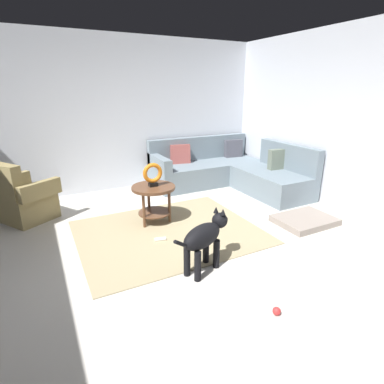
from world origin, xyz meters
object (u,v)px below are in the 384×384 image
(dog_bed_mat, at_px, (305,220))
(armchair, at_px, (24,199))
(side_table, at_px, (154,195))
(dog, at_px, (205,237))
(dog_toy_rope, at_px, (160,239))
(sectional_couch, at_px, (229,172))
(torus_sculpture, at_px, (153,174))
(dog_toy_ball, at_px, (277,311))

(dog_bed_mat, bearing_deg, armchair, 151.24)
(side_table, xyz_separation_m, dog_bed_mat, (1.88, -1.01, -0.37))
(side_table, bearing_deg, dog, -88.19)
(dog, bearing_deg, dog_toy_rope, 170.61)
(sectional_couch, distance_m, dog_bed_mat, 1.95)
(armchair, bearing_deg, side_table, 27.69)
(torus_sculpture, relative_size, dog, 0.41)
(armchair, xyz_separation_m, dog, (1.66, -2.28, 0.05))
(dog_bed_mat, height_order, dog_toy_rope, dog_bed_mat)
(sectional_couch, relative_size, armchair, 2.26)
(torus_sculpture, relative_size, dog_toy_rope, 2.27)
(side_table, distance_m, torus_sculpture, 0.29)
(dog, bearing_deg, side_table, 159.34)
(dog_bed_mat, bearing_deg, torus_sculpture, 151.76)
(armchair, bearing_deg, dog, 3.22)
(torus_sculpture, xyz_separation_m, dog, (0.04, -1.36, -0.33))
(sectional_couch, distance_m, side_table, 2.11)
(torus_sculpture, xyz_separation_m, dog_toy_rope, (-0.14, -0.57, -0.69))
(dog, relative_size, dog_toy_rope, 5.59)
(armchair, xyz_separation_m, dog_toy_rope, (1.48, -1.48, -0.30))
(side_table, bearing_deg, dog_toy_ball, -83.69)
(side_table, height_order, torus_sculpture, torus_sculpture)
(dog_bed_mat, bearing_deg, dog_toy_ball, -142.86)
(side_table, relative_size, dog_bed_mat, 0.75)
(dog_bed_mat, relative_size, dog_toy_ball, 11.33)
(armchair, relative_size, dog_bed_mat, 1.25)
(torus_sculpture, distance_m, dog_bed_mat, 2.23)
(sectional_couch, distance_m, dog_toy_ball, 3.58)
(dog_bed_mat, bearing_deg, dog, -169.01)
(side_table, bearing_deg, dog_bed_mat, -28.24)
(sectional_couch, xyz_separation_m, torus_sculpture, (-1.89, -0.93, 0.42))
(sectional_couch, height_order, armchair, same)
(sectional_couch, xyz_separation_m, dog, (-1.85, -2.29, 0.09))
(dog, xyz_separation_m, dog_toy_rope, (-0.19, 0.80, -0.35))
(armchair, distance_m, torus_sculpture, 1.90)
(sectional_couch, bearing_deg, side_table, -153.89)
(sectional_couch, xyz_separation_m, dog_bed_mat, (-0.01, -1.93, -0.25))
(side_table, relative_size, torus_sculpture, 1.84)
(dog_toy_ball, bearing_deg, side_table, 96.31)
(torus_sculpture, distance_m, dog_toy_rope, 0.90)
(torus_sculpture, xyz_separation_m, dog_toy_ball, (0.25, -2.24, -0.68))
(dog, bearing_deg, sectional_couch, 118.66)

